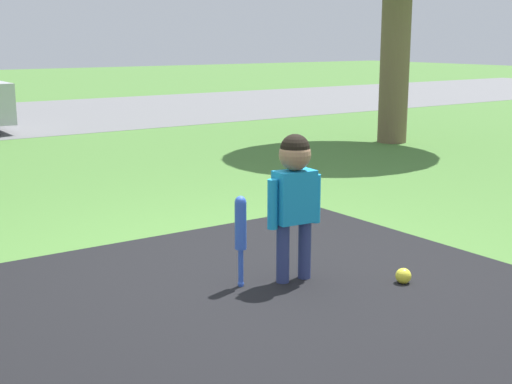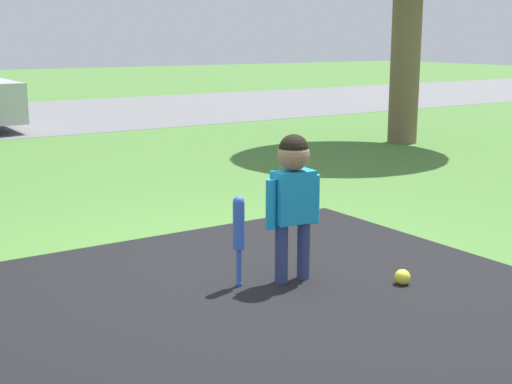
# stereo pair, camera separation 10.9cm
# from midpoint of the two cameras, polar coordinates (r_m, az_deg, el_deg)

# --- Properties ---
(ground_plane) EXTENTS (60.00, 60.00, 0.00)m
(ground_plane) POSITION_cam_midpoint_polar(r_m,az_deg,el_deg) (4.56, -2.02, -6.25)
(ground_plane) COLOR #477533
(child) EXTENTS (0.37, 0.19, 0.90)m
(child) POSITION_cam_midpoint_polar(r_m,az_deg,el_deg) (4.21, 2.37, 0.41)
(child) COLOR navy
(child) RESTS_ON ground
(baseball_bat) EXTENTS (0.07, 0.07, 0.55)m
(baseball_bat) POSITION_cam_midpoint_polar(r_m,az_deg,el_deg) (4.15, -1.99, -2.95)
(baseball_bat) COLOR blue
(baseball_bat) RESTS_ON ground
(sports_ball) EXTENTS (0.10, 0.10, 0.10)m
(sports_ball) POSITION_cam_midpoint_polar(r_m,az_deg,el_deg) (4.38, 11.01, -6.61)
(sports_ball) COLOR yellow
(sports_ball) RESTS_ON ground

